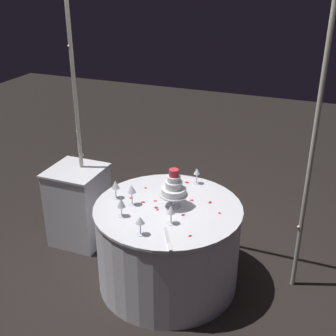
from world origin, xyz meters
name	(u,v)px	position (x,y,z in m)	size (l,w,h in m)	color
ground_plane	(168,280)	(0.00, 0.00, 0.00)	(12.00, 12.00, 0.00)	black
decorative_arch	(184,87)	(0.00, 0.35, 1.60)	(2.05, 0.06, 2.52)	#B7B29E
main_table	(168,245)	(0.00, 0.00, 0.36)	(1.18, 1.18, 0.73)	white
side_table	(79,205)	(-1.02, 0.28, 0.38)	(0.49, 0.49, 0.75)	white
tiered_cake	(174,188)	(0.04, 0.03, 0.89)	(0.22, 0.22, 0.32)	silver
wine_glass_0	(197,172)	(0.08, 0.47, 0.83)	(0.06, 0.06, 0.15)	silver
wine_glass_1	(132,189)	(-0.28, -0.07, 0.86)	(0.07, 0.07, 0.18)	silver
wine_glass_2	(121,203)	(-0.28, -0.26, 0.84)	(0.06, 0.06, 0.15)	silver
wine_glass_3	(115,185)	(-0.45, -0.02, 0.84)	(0.07, 0.07, 0.16)	silver
wine_glass_4	(171,210)	(0.11, -0.22, 0.84)	(0.06, 0.06, 0.15)	silver
wine_glass_5	(140,221)	(-0.04, -0.43, 0.84)	(0.07, 0.07, 0.15)	silver
cake_knife	(168,240)	(0.17, -0.43, 0.73)	(0.17, 0.27, 0.01)	silver
rose_petal_0	(170,177)	(-0.18, 0.50, 0.73)	(0.03, 0.02, 0.00)	red
rose_petal_1	(143,202)	(-0.21, -0.01, 0.73)	(0.04, 0.02, 0.00)	red
rose_petal_2	(187,182)	(0.00, 0.45, 0.73)	(0.04, 0.03, 0.00)	red
rose_petal_3	(146,188)	(-0.29, 0.23, 0.73)	(0.03, 0.02, 0.00)	red
rose_petal_4	(210,202)	(0.29, 0.19, 0.73)	(0.04, 0.03, 0.00)	red
rose_petal_5	(192,200)	(0.14, 0.17, 0.73)	(0.03, 0.02, 0.00)	red
rose_petal_6	(166,196)	(-0.08, 0.16, 0.73)	(0.02, 0.02, 0.00)	red
rose_petal_7	(156,208)	(-0.08, -0.05, 0.73)	(0.04, 0.03, 0.00)	red
rose_petal_8	(140,220)	(-0.12, -0.27, 0.73)	(0.03, 0.02, 0.00)	red
rose_petal_9	(158,210)	(-0.06, -0.08, 0.73)	(0.02, 0.02, 0.00)	red
rose_petal_10	(183,215)	(0.15, -0.07, 0.73)	(0.03, 0.02, 0.00)	red
rose_petal_11	(219,213)	(0.40, 0.05, 0.73)	(0.03, 0.02, 0.00)	red
rose_petal_12	(131,198)	(-0.33, 0.02, 0.73)	(0.04, 0.02, 0.00)	red
rose_petal_13	(155,201)	(-0.13, 0.05, 0.73)	(0.03, 0.02, 0.00)	red
rose_petal_14	(190,236)	(0.30, -0.32, 0.73)	(0.03, 0.02, 0.00)	red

